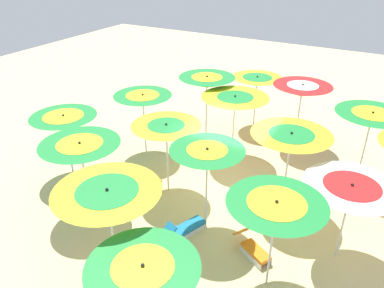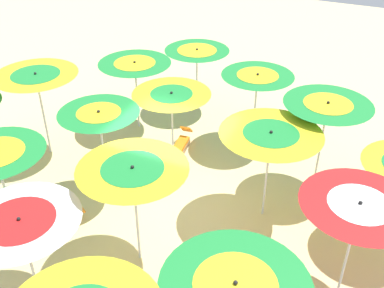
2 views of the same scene
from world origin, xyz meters
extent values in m
cube|color=beige|center=(0.00, 0.00, -0.02)|extent=(40.13, 40.13, 0.04)
cylinder|color=silver|center=(2.31, -2.87, 1.05)|extent=(0.05, 0.05, 2.09)
cylinder|color=silver|center=(3.53, -1.17, 0.97)|extent=(0.05, 0.05, 1.95)
cone|color=white|center=(3.53, -1.17, 1.95)|extent=(2.18, 2.18, 0.30)
cone|color=red|center=(3.53, -1.17, 2.02)|extent=(1.28, 1.28, 0.18)
sphere|color=black|center=(3.53, -1.17, 2.13)|extent=(0.07, 0.07, 0.07)
cylinder|color=silver|center=(-0.77, -4.41, 1.13)|extent=(0.05, 0.05, 2.26)
cone|color=yellow|center=(-0.77, -4.41, 2.26)|extent=(2.26, 2.26, 0.45)
cone|color=#1E8C38|center=(-0.77, -4.41, 2.36)|extent=(1.30, 1.30, 0.26)
sphere|color=black|center=(-0.77, -4.41, 2.51)|extent=(0.07, 0.07, 0.07)
cylinder|color=silver|center=(0.16, -1.77, 1.09)|extent=(0.05, 0.05, 2.19)
cone|color=#1E8C38|center=(0.16, -1.77, 2.19)|extent=(1.91, 1.91, 0.44)
cone|color=yellow|center=(0.16, -1.77, 2.29)|extent=(1.04, 1.04, 0.24)
sphere|color=black|center=(0.16, -1.77, 2.44)|extent=(0.07, 0.07, 0.07)
cylinder|color=silver|center=(1.74, 0.08, 1.10)|extent=(0.05, 0.05, 2.20)
cone|color=yellow|center=(1.74, 0.08, 2.20)|extent=(2.19, 2.19, 0.44)
cone|color=#1E8C38|center=(1.74, 0.08, 2.30)|extent=(1.23, 1.23, 0.25)
sphere|color=black|center=(1.74, 0.08, 2.45)|extent=(0.07, 0.07, 0.07)
cone|color=yellow|center=(3.46, 2.81, 2.27)|extent=(1.23, 1.23, 0.17)
sphere|color=black|center=(3.46, 2.81, 2.38)|extent=(0.07, 0.07, 0.07)
cylinder|color=silver|center=(-3.14, -2.79, 0.99)|extent=(0.05, 0.05, 1.97)
cone|color=#1E8C38|center=(-3.14, -2.79, 1.97)|extent=(2.18, 2.18, 0.43)
cone|color=yellow|center=(-3.14, -2.79, 2.07)|extent=(1.24, 1.24, 0.24)
sphere|color=black|center=(-3.14, -2.79, 2.21)|extent=(0.07, 0.07, 0.07)
cylinder|color=silver|center=(-1.66, -0.81, 1.02)|extent=(0.05, 0.05, 2.05)
cone|color=yellow|center=(-1.66, -0.81, 2.05)|extent=(2.05, 2.05, 0.41)
cone|color=#1E8C38|center=(-1.66, -0.81, 2.15)|extent=(1.10, 1.10, 0.22)
sphere|color=black|center=(-1.66, -0.81, 2.29)|extent=(0.07, 0.07, 0.07)
cylinder|color=silver|center=(-0.76, 2.08, 1.07)|extent=(0.05, 0.05, 2.15)
cone|color=yellow|center=(-0.76, 2.08, 2.15)|extent=(2.30, 2.30, 0.35)
cone|color=#1E8C38|center=(-0.76, 2.08, 2.23)|extent=(1.24, 1.24, 0.19)
sphere|color=black|center=(-0.76, 2.08, 2.35)|extent=(0.07, 0.07, 0.07)
cylinder|color=silver|center=(0.96, 4.18, 1.09)|extent=(0.05, 0.05, 2.17)
cone|color=red|center=(0.96, 4.18, 2.17)|extent=(2.12, 2.12, 0.42)
cone|color=white|center=(0.96, 4.18, 2.28)|extent=(1.13, 1.13, 0.22)
sphere|color=black|center=(0.96, 4.18, 2.41)|extent=(0.07, 0.07, 0.07)
cylinder|color=silver|center=(-5.00, -1.59, 0.95)|extent=(0.05, 0.05, 1.91)
cone|color=#1E8C38|center=(-5.00, -1.59, 1.91)|extent=(2.08, 2.08, 0.42)
cone|color=yellow|center=(-5.00, -1.59, 2.00)|extent=(1.27, 1.27, 0.25)
sphere|color=black|center=(-5.00, -1.59, 2.15)|extent=(0.07, 0.07, 0.07)
cylinder|color=silver|center=(-3.69, 0.84, 1.05)|extent=(0.05, 0.05, 2.10)
cone|color=#1E8C38|center=(-3.69, 0.84, 2.10)|extent=(2.04, 2.04, 0.30)
cone|color=yellow|center=(-3.69, 0.84, 2.17)|extent=(1.16, 1.16, 0.17)
sphere|color=black|center=(-3.69, 0.84, 2.28)|extent=(0.07, 0.07, 0.07)
cylinder|color=silver|center=(-2.30, 2.99, 1.15)|extent=(0.05, 0.05, 2.30)
cone|color=#1E8C38|center=(-2.30, 2.99, 2.30)|extent=(2.11, 2.11, 0.42)
cone|color=yellow|center=(-2.30, 2.99, 2.40)|extent=(1.16, 1.16, 0.23)
sphere|color=black|center=(-2.30, 2.99, 2.54)|extent=(0.07, 0.07, 0.07)
cube|color=silver|center=(1.88, -2.07, 0.07)|extent=(0.72, 0.43, 0.14)
cube|color=silver|center=(1.71, -2.36, 0.07)|extent=(0.72, 0.43, 0.14)
cube|color=orange|center=(1.80, -2.22, 0.19)|extent=(0.86, 0.69, 0.10)
cube|color=orange|center=(1.30, -1.93, 0.41)|extent=(0.50, 0.48, 0.38)
cube|color=silver|center=(-0.29, -2.19, 0.07)|extent=(0.38, 0.94, 0.14)
cube|color=silver|center=(0.03, -2.31, 0.07)|extent=(0.38, 0.94, 0.14)
cube|color=#1972B7|center=(-0.13, -2.25, 0.19)|extent=(0.67, 1.05, 0.10)
cube|color=#1972B7|center=(-0.35, -2.85, 0.39)|extent=(0.44, 0.43, 0.34)
cube|color=olive|center=(-2.42, -0.81, 0.07)|extent=(0.96, 0.16, 0.14)
cube|color=olive|center=(-2.38, -1.12, 0.07)|extent=(0.96, 0.16, 0.14)
cube|color=orange|center=(-2.40, -0.96, 0.19)|extent=(1.00, 0.43, 0.10)
cube|color=orange|center=(-3.03, -1.05, 0.39)|extent=(0.37, 0.34, 0.33)
sphere|color=white|center=(-0.64, -5.27, 0.14)|extent=(0.29, 0.29, 0.29)
camera|label=1|loc=(3.83, -9.09, 6.96)|focal=35.45mm
camera|label=2|loc=(7.70, 4.08, 7.56)|focal=42.96mm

